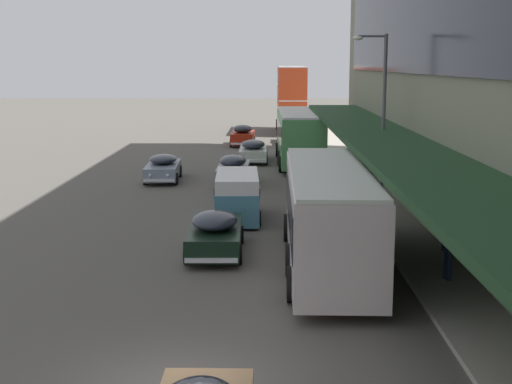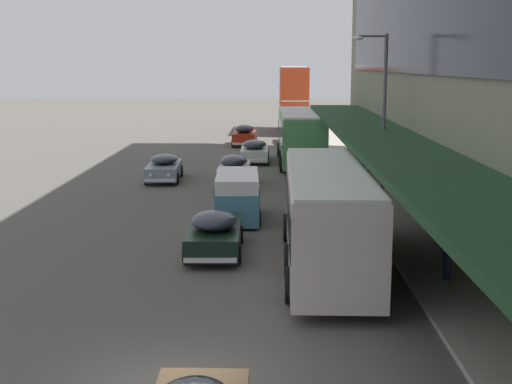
% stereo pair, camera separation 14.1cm
% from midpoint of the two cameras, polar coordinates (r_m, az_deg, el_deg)
% --- Properties ---
extents(transit_bus_kerbside_front, '(2.80, 10.65, 3.24)m').
position_cam_midpoint_polar(transit_bus_kerbside_front, '(22.52, 5.60, -1.56)').
color(transit_bus_kerbside_front, beige).
rests_on(transit_bus_kerbside_front, ground).
extents(transit_bus_kerbside_rear, '(2.90, 11.08, 3.42)m').
position_cam_midpoint_polar(transit_bus_kerbside_rear, '(45.99, 3.40, 4.63)').
color(transit_bus_kerbside_rear, '#4C9753').
rests_on(transit_bus_kerbside_rear, ground).
extents(transit_bus_kerbside_far, '(2.83, 9.56, 6.17)m').
position_cam_midpoint_polar(transit_bus_kerbside_far, '(67.37, 2.78, 7.60)').
color(transit_bus_kerbside_far, '#B13619').
rests_on(transit_bus_kerbside_far, ground).
extents(sedan_oncoming_rear, '(1.91, 4.73, 1.48)m').
position_cam_midpoint_polar(sedan_oncoming_rear, '(47.26, -0.32, 3.32)').
color(sedan_oncoming_rear, beige).
rests_on(sedan_oncoming_rear, ground).
extents(sedan_trailing_near, '(1.83, 4.70, 1.63)m').
position_cam_midpoint_polar(sedan_trailing_near, '(38.27, -1.94, 1.76)').
color(sedan_trailing_near, gray).
rests_on(sedan_trailing_near, ground).
extents(sedan_second_near, '(2.01, 4.72, 1.42)m').
position_cam_midpoint_polar(sedan_second_near, '(40.09, -7.54, 1.95)').
color(sedan_second_near, slate).
rests_on(sedan_second_near, ground).
extents(sedan_lead_mid, '(1.97, 4.92, 1.52)m').
position_cam_midpoint_polar(sedan_lead_mid, '(58.64, 2.74, 4.68)').
color(sedan_lead_mid, '#2B3F1D').
rests_on(sedan_lead_mid, ground).
extents(sedan_oncoming_front, '(1.95, 4.34, 1.66)m').
position_cam_midpoint_polar(sedan_oncoming_front, '(56.70, -1.14, 4.56)').
color(sedan_oncoming_front, '#A6220F').
rests_on(sedan_oncoming_front, ground).
extents(sedan_far_back, '(1.94, 4.62, 1.49)m').
position_cam_midpoint_polar(sedan_far_back, '(24.48, -3.46, -3.26)').
color(sedan_far_back, black).
rests_on(sedan_far_back, ground).
extents(vw_van, '(2.01, 4.60, 1.96)m').
position_cam_midpoint_polar(vw_van, '(29.73, -1.65, -0.12)').
color(vw_van, teal).
rests_on(vw_van, ground).
extents(pedestrian_at_kerb, '(0.35, 0.60, 1.86)m').
position_cam_midpoint_polar(pedestrian_at_kerb, '(21.72, 14.99, -4.16)').
color(pedestrian_at_kerb, '#1A2941').
rests_on(pedestrian_at_kerb, sidewalk_kerb).
extents(street_lamp, '(1.50, 0.28, 7.53)m').
position_cam_midpoint_polar(street_lamp, '(31.34, 9.78, 6.53)').
color(street_lamp, '#4C4C51').
rests_on(street_lamp, sidewalk_kerb).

